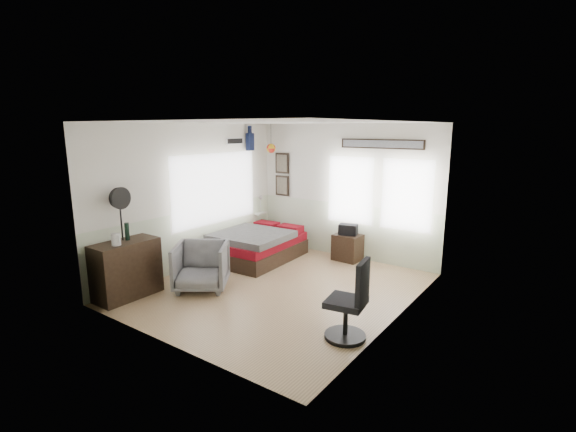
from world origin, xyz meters
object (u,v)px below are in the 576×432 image
object	(u,v)px
dresser	(127,269)
nightstand	(348,247)
bed	(258,245)
armchair	(201,266)
task_chair	(350,307)

from	to	relation	value
dresser	nightstand	world-z (taller)	dresser
bed	dresser	world-z (taller)	dresser
armchair	nightstand	distance (m)	3.04
bed	task_chair	bearing A→B (deg)	-34.25
dresser	armchair	bearing A→B (deg)	52.57
nightstand	dresser	bearing A→B (deg)	-115.20
bed	armchair	world-z (taller)	armchair
dresser	nightstand	bearing A→B (deg)	62.01
task_chair	armchair	bearing A→B (deg)	168.69
bed	task_chair	distance (m)	3.57
dresser	bed	bearing A→B (deg)	80.66
dresser	task_chair	distance (m)	3.57
armchair	task_chair	distance (m)	2.78
nightstand	task_chair	distance (m)	3.25
bed	nightstand	bearing A→B (deg)	30.76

